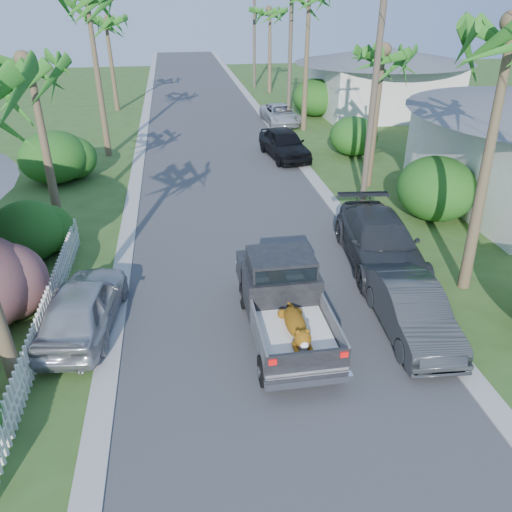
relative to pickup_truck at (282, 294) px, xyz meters
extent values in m
plane|color=#35511E|center=(-0.28, -4.73, -1.01)|extent=(120.00, 120.00, 0.00)
cube|color=#38383A|center=(-0.28, 20.27, -1.00)|extent=(8.00, 100.00, 0.02)
cube|color=#A5A39E|center=(-4.58, 20.27, -0.98)|extent=(0.60, 100.00, 0.06)
cube|color=#A5A39E|center=(4.02, 20.27, -0.98)|extent=(0.60, 100.00, 0.06)
cylinder|color=black|center=(-0.85, -2.21, -0.63)|extent=(0.28, 0.76, 0.76)
cylinder|color=black|center=(0.85, -2.21, -0.63)|extent=(0.28, 0.76, 0.76)
cylinder|color=black|center=(-0.85, 1.04, -0.63)|extent=(0.28, 0.76, 0.76)
cylinder|color=black|center=(0.85, 1.04, -0.63)|extent=(0.28, 0.76, 0.76)
cube|color=gray|center=(0.00, -1.56, -0.39)|extent=(1.90, 2.40, 0.24)
cube|color=gray|center=(-0.92, -1.56, -0.01)|extent=(0.06, 2.40, 0.55)
cube|color=gray|center=(0.92, -1.56, -0.01)|extent=(0.06, 2.40, 0.55)
cube|color=black|center=(0.00, -2.73, -0.03)|extent=(1.92, 0.08, 0.52)
cube|color=silver|center=(0.00, -2.89, -0.46)|extent=(1.98, 0.18, 0.18)
cube|color=red|center=(-0.80, -2.78, 0.09)|extent=(0.18, 0.05, 0.14)
cube|color=red|center=(0.80, -2.78, 0.09)|extent=(0.18, 0.05, 0.14)
cube|color=black|center=(0.00, 0.29, 0.04)|extent=(1.94, 1.65, 1.10)
cube|color=black|center=(0.00, 0.29, 0.77)|extent=(1.70, 1.35, 0.55)
cube|color=black|center=(0.00, -0.38, 0.74)|extent=(1.60, 0.05, 0.45)
cube|color=black|center=(0.00, 1.54, -0.11)|extent=(1.94, 1.20, 0.80)
cube|color=white|center=(0.00, -1.56, -0.19)|extent=(1.70, 2.10, 0.16)
ellipsoid|color=orange|center=(0.00, -1.46, 0.11)|extent=(0.48, 1.25, 0.43)
sphere|color=orange|center=(0.00, -2.21, 0.19)|extent=(0.40, 0.40, 0.40)
ellipsoid|color=white|center=(0.00, -1.46, 0.01)|extent=(0.32, 0.86, 0.18)
imported|color=#2E3133|center=(3.32, -0.85, -0.32)|extent=(1.73, 4.28, 1.38)
imported|color=#2C2E31|center=(3.93, 2.96, -0.21)|extent=(2.81, 5.69, 1.59)
imported|color=black|center=(3.32, 15.26, -0.22)|extent=(2.43, 4.81, 1.57)
imported|color=silver|center=(4.72, 23.17, -0.38)|extent=(2.33, 4.65, 1.26)
imported|color=#A9ABB1|center=(-5.28, 0.68, -0.28)|extent=(2.24, 4.46, 1.46)
cone|color=olive|center=(-7.08, 7.27, 2.09)|extent=(0.36, 0.61, 6.21)
cone|color=olive|center=(-6.28, 17.27, 2.99)|extent=(0.36, 0.36, 8.00)
cone|color=olive|center=(-6.78, 29.27, 2.24)|extent=(0.36, 0.75, 6.51)
cone|color=olive|center=(6.02, 1.27, 2.74)|extent=(0.36, 0.73, 7.51)
cone|color=olive|center=(6.32, 10.27, 1.99)|extent=(0.36, 0.54, 6.01)
cone|color=olive|center=(5.92, 21.27, 3.09)|extent=(0.36, 0.36, 8.20)
cone|color=olive|center=(6.22, 35.27, 2.39)|extent=(0.36, 0.63, 6.81)
ellipsoid|color=#184A15|center=(-7.68, 5.27, -0.01)|extent=(2.40, 2.64, 2.00)
ellipsoid|color=#184A15|center=(-8.28, 13.27, 0.19)|extent=(3.20, 3.52, 2.40)
ellipsoid|color=#184A15|center=(7.52, 6.27, 0.24)|extent=(3.00, 3.30, 2.50)
ellipsoid|color=#184A15|center=(7.22, 15.27, 0.04)|extent=(2.60, 2.86, 2.10)
ellipsoid|color=#184A15|center=(7.72, 25.27, 0.29)|extent=(3.20, 3.52, 2.60)
cube|color=white|center=(-6.28, 0.77, -0.51)|extent=(0.10, 11.00, 1.00)
cube|color=silver|center=(12.72, 25.27, 0.79)|extent=(9.00, 8.00, 3.60)
cone|color=#595B60|center=(12.72, 25.27, 3.09)|extent=(6.48, 6.48, 1.00)
cylinder|color=brown|center=(5.32, 8.27, 3.49)|extent=(0.26, 0.26, 9.00)
cylinder|color=brown|center=(5.32, 23.27, 3.49)|extent=(0.26, 0.26, 9.00)
cylinder|color=brown|center=(5.32, 38.27, 3.49)|extent=(0.26, 0.26, 9.00)
camera|label=1|loc=(-2.49, -11.00, 7.15)|focal=35.00mm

